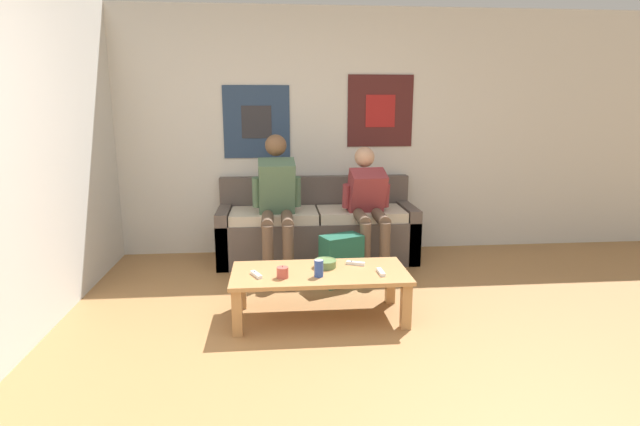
{
  "coord_description": "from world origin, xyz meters",
  "views": [
    {
      "loc": [
        -0.34,
        -2.52,
        1.58
      ],
      "look_at": [
        0.03,
        1.53,
        0.69
      ],
      "focal_mm": 28.0,
      "sensor_mm": 36.0,
      "label": 1
    }
  ],
  "objects_px": {
    "person_seated_teen": "(368,203)",
    "pillar_candle": "(283,272)",
    "game_controller_near_left": "(355,263)",
    "couch": "(317,231)",
    "game_controller_far_center": "(381,272)",
    "ceramic_bowl": "(325,263)",
    "game_controller_near_right": "(256,275)",
    "coffee_table": "(320,278)",
    "person_seated_adult": "(277,198)",
    "drink_can_blue": "(319,268)",
    "backpack": "(342,261)"
  },
  "relations": [
    {
      "from": "pillar_candle",
      "to": "game_controller_near_right",
      "type": "bearing_deg",
      "value": 165.19
    },
    {
      "from": "backpack",
      "to": "game_controller_far_center",
      "type": "bearing_deg",
      "value": -77.13
    },
    {
      "from": "drink_can_blue",
      "to": "game_controller_near_right",
      "type": "height_order",
      "value": "drink_can_blue"
    },
    {
      "from": "couch",
      "to": "person_seated_adult",
      "type": "height_order",
      "value": "person_seated_adult"
    },
    {
      "from": "pillar_candle",
      "to": "drink_can_blue",
      "type": "bearing_deg",
      "value": 0.31
    },
    {
      "from": "ceramic_bowl",
      "to": "game_controller_near_right",
      "type": "relative_size",
      "value": 1.19
    },
    {
      "from": "person_seated_adult",
      "to": "person_seated_teen",
      "type": "height_order",
      "value": "person_seated_adult"
    },
    {
      "from": "person_seated_teen",
      "to": "game_controller_near_right",
      "type": "xyz_separation_m",
      "value": [
        -1.04,
        -1.19,
        -0.27
      ]
    },
    {
      "from": "game_controller_near_right",
      "to": "person_seated_teen",
      "type": "bearing_deg",
      "value": 48.86
    },
    {
      "from": "person_seated_teen",
      "to": "pillar_candle",
      "type": "relative_size",
      "value": 12.86
    },
    {
      "from": "backpack",
      "to": "couch",
      "type": "bearing_deg",
      "value": 101.31
    },
    {
      "from": "person_seated_teen",
      "to": "game_controller_near_left",
      "type": "bearing_deg",
      "value": -105.89
    },
    {
      "from": "backpack",
      "to": "game_controller_near_left",
      "type": "bearing_deg",
      "value": -87.16
    },
    {
      "from": "game_controller_near_left",
      "to": "game_controller_near_right",
      "type": "relative_size",
      "value": 1.0
    },
    {
      "from": "person_seated_adult",
      "to": "game_controller_far_center",
      "type": "distance_m",
      "value": 1.47
    },
    {
      "from": "backpack",
      "to": "game_controller_far_center",
      "type": "relative_size",
      "value": 3.1
    },
    {
      "from": "pillar_candle",
      "to": "backpack",
      "type": "bearing_deg",
      "value": 56.2
    },
    {
      "from": "pillar_candle",
      "to": "drink_can_blue",
      "type": "distance_m",
      "value": 0.26
    },
    {
      "from": "ceramic_bowl",
      "to": "person_seated_teen",
      "type": "bearing_deg",
      "value": 63.23
    },
    {
      "from": "ceramic_bowl",
      "to": "game_controller_near_left",
      "type": "relative_size",
      "value": 1.19
    },
    {
      "from": "backpack",
      "to": "game_controller_near_left",
      "type": "relative_size",
      "value": 3.09
    },
    {
      "from": "couch",
      "to": "game_controller_near_left",
      "type": "height_order",
      "value": "couch"
    },
    {
      "from": "couch",
      "to": "ceramic_bowl",
      "type": "height_order",
      "value": "couch"
    },
    {
      "from": "ceramic_bowl",
      "to": "coffee_table",
      "type": "bearing_deg",
      "value": -119.66
    },
    {
      "from": "couch",
      "to": "drink_can_blue",
      "type": "relative_size",
      "value": 16.12
    },
    {
      "from": "person_seated_adult",
      "to": "game_controller_near_right",
      "type": "relative_size",
      "value": 8.92
    },
    {
      "from": "ceramic_bowl",
      "to": "pillar_candle",
      "type": "bearing_deg",
      "value": -148.15
    },
    {
      "from": "coffee_table",
      "to": "game_controller_near_left",
      "type": "xyz_separation_m",
      "value": [
        0.29,
        0.13,
        0.07
      ]
    },
    {
      "from": "couch",
      "to": "game_controller_far_center",
      "type": "xyz_separation_m",
      "value": [
        0.33,
        -1.56,
        0.08
      ]
    },
    {
      "from": "couch",
      "to": "person_seated_teen",
      "type": "distance_m",
      "value": 0.68
    },
    {
      "from": "ceramic_bowl",
      "to": "drink_can_blue",
      "type": "xyz_separation_m",
      "value": [
        -0.07,
        -0.2,
        0.03
      ]
    },
    {
      "from": "ceramic_bowl",
      "to": "backpack",
      "type": "bearing_deg",
      "value": 70.67
    },
    {
      "from": "game_controller_near_right",
      "to": "coffee_table",
      "type": "bearing_deg",
      "value": 7.87
    },
    {
      "from": "drink_can_blue",
      "to": "couch",
      "type": "bearing_deg",
      "value": 85.51
    },
    {
      "from": "backpack",
      "to": "game_controller_far_center",
      "type": "xyz_separation_m",
      "value": [
        0.18,
        -0.78,
        0.16
      ]
    },
    {
      "from": "ceramic_bowl",
      "to": "drink_can_blue",
      "type": "bearing_deg",
      "value": -108.57
    },
    {
      "from": "pillar_candle",
      "to": "drink_can_blue",
      "type": "relative_size",
      "value": 0.73
    },
    {
      "from": "coffee_table",
      "to": "person_seated_teen",
      "type": "distance_m",
      "value": 1.31
    },
    {
      "from": "person_seated_adult",
      "to": "pillar_candle",
      "type": "height_order",
      "value": "person_seated_adult"
    },
    {
      "from": "coffee_table",
      "to": "drink_can_blue",
      "type": "relative_size",
      "value": 10.51
    },
    {
      "from": "couch",
      "to": "person_seated_adult",
      "type": "bearing_deg",
      "value": -140.9
    },
    {
      "from": "couch",
      "to": "game_controller_far_center",
      "type": "bearing_deg",
      "value": -77.91
    },
    {
      "from": "ceramic_bowl",
      "to": "game_controller_near_right",
      "type": "xyz_separation_m",
      "value": [
        -0.52,
        -0.15,
        -0.02
      ]
    },
    {
      "from": "person_seated_adult",
      "to": "game_controller_near_left",
      "type": "distance_m",
      "value": 1.21
    },
    {
      "from": "coffee_table",
      "to": "game_controller_near_left",
      "type": "relative_size",
      "value": 8.95
    },
    {
      "from": "coffee_table",
      "to": "person_seated_adult",
      "type": "xyz_separation_m",
      "value": [
        -0.3,
        1.13,
        0.4
      ]
    },
    {
      "from": "person_seated_adult",
      "to": "game_controller_near_left",
      "type": "bearing_deg",
      "value": -59.52
    },
    {
      "from": "couch",
      "to": "game_controller_far_center",
      "type": "height_order",
      "value": "couch"
    },
    {
      "from": "person_seated_teen",
      "to": "game_controller_near_right",
      "type": "height_order",
      "value": "person_seated_teen"
    },
    {
      "from": "ceramic_bowl",
      "to": "drink_can_blue",
      "type": "relative_size",
      "value": 1.39
    }
  ]
}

